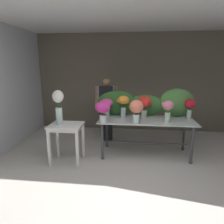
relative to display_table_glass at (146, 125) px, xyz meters
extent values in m
plane|color=beige|center=(-0.25, 0.02, -0.66)|extent=(7.79, 7.79, 0.00)
cube|color=#706656|center=(-0.25, 1.79, 0.71)|extent=(5.70, 0.12, 2.74)
cube|color=silver|center=(-3.10, 0.02, 0.71)|extent=(0.12, 3.66, 2.74)
cube|color=silver|center=(-0.25, 0.02, 2.14)|extent=(5.82, 3.66, 0.12)
cube|color=silver|center=(0.00, 0.00, 0.11)|extent=(1.92, 0.83, 0.02)
cylinder|color=#4C4C51|center=(-0.86, -0.32, -0.28)|extent=(0.05, 0.05, 0.76)
sphere|color=#4C4C51|center=(-0.86, -0.32, -0.63)|extent=(0.07, 0.07, 0.07)
cylinder|color=#4C4C51|center=(0.86, -0.32, -0.28)|extent=(0.05, 0.05, 0.76)
sphere|color=#4C4C51|center=(0.86, -0.32, -0.63)|extent=(0.07, 0.07, 0.07)
cylinder|color=#4C4C51|center=(-0.86, 0.32, -0.28)|extent=(0.05, 0.05, 0.76)
sphere|color=#4C4C51|center=(-0.86, 0.32, -0.63)|extent=(0.07, 0.07, 0.07)
cylinder|color=#4C4C51|center=(0.86, 0.32, -0.28)|extent=(0.05, 0.05, 0.76)
sphere|color=#4C4C51|center=(0.86, 0.32, -0.63)|extent=(0.07, 0.07, 0.07)
cylinder|color=#4C4C51|center=(0.00, 0.00, -0.39)|extent=(1.72, 0.03, 0.03)
cube|color=white|center=(-1.52, -0.50, 0.09)|extent=(0.61, 0.51, 0.03)
cube|color=white|center=(-1.52, -0.50, 0.05)|extent=(0.55, 0.45, 0.06)
cube|color=white|center=(-1.79, -0.72, -0.29)|extent=(0.05, 0.05, 0.74)
cube|color=white|center=(-1.26, -0.72, -0.29)|extent=(0.05, 0.05, 0.74)
cube|color=white|center=(-1.79, -0.28, -0.29)|extent=(0.05, 0.05, 0.74)
cube|color=white|center=(-1.26, -0.28, -0.29)|extent=(0.05, 0.05, 0.74)
cylinder|color=#232328|center=(-1.00, 0.74, -0.27)|extent=(0.12, 0.12, 0.79)
cylinder|color=#232328|center=(-0.83, 0.74, -0.27)|extent=(0.12, 0.12, 0.79)
cube|color=#999EA8|center=(-0.92, 0.74, 0.42)|extent=(0.39, 0.22, 0.58)
cube|color=black|center=(-0.92, 0.63, 0.38)|extent=(0.33, 0.02, 0.70)
cylinder|color=#936B4C|center=(-1.16, 0.74, 0.43)|extent=(0.09, 0.09, 0.55)
cylinder|color=#936B4C|center=(-0.68, 0.74, 0.43)|extent=(0.09, 0.09, 0.55)
sphere|color=#936B4C|center=(-0.92, 0.74, 0.80)|extent=(0.20, 0.20, 0.20)
ellipsoid|color=brown|center=(-0.92, 0.76, 0.86)|extent=(0.15, 0.15, 0.09)
ellipsoid|color=#2D6028|center=(-0.63, 0.30, 0.39)|extent=(0.86, 0.21, 0.54)
ellipsoid|color=#387033|center=(0.00, 0.30, 0.35)|extent=(0.75, 0.22, 0.46)
ellipsoid|color=#477F3D|center=(0.65, 0.30, 0.42)|extent=(0.73, 0.29, 0.60)
cylinder|color=silver|center=(-0.21, -0.31, 0.21)|extent=(0.12, 0.12, 0.17)
cylinder|color=#9EBCB2|center=(-0.21, -0.31, 0.16)|extent=(0.11, 0.11, 0.07)
cylinder|color=#2D6028|center=(-0.19, -0.32, 0.25)|extent=(0.01, 0.01, 0.24)
cylinder|color=#2D6028|center=(-0.22, -0.30, 0.25)|extent=(0.01, 0.01, 0.24)
cylinder|color=#2D6028|center=(-0.22, -0.33, 0.25)|extent=(0.01, 0.01, 0.24)
ellipsoid|color=#EF7A60|center=(-0.21, -0.31, 0.45)|extent=(0.27, 0.27, 0.25)
sphere|color=#EF7A60|center=(-0.30, -0.32, 0.44)|extent=(0.08, 0.08, 0.08)
sphere|color=#EF7A60|center=(-0.13, -0.29, 0.45)|extent=(0.08, 0.08, 0.08)
cylinder|color=silver|center=(-0.04, 0.12, 0.20)|extent=(0.13, 0.13, 0.16)
cylinder|color=#9EBCB2|center=(-0.04, 0.12, 0.16)|extent=(0.12, 0.12, 0.07)
cylinder|color=#28562D|center=(-0.02, 0.12, 0.26)|extent=(0.01, 0.01, 0.26)
cylinder|color=#28562D|center=(-0.05, 0.14, 0.26)|extent=(0.01, 0.01, 0.26)
cylinder|color=#28562D|center=(-0.07, 0.13, 0.26)|extent=(0.01, 0.01, 0.26)
cylinder|color=#28562D|center=(-0.04, 0.09, 0.26)|extent=(0.01, 0.01, 0.26)
ellipsoid|color=red|center=(-0.04, 0.12, 0.46)|extent=(0.28, 0.28, 0.25)
sphere|color=red|center=(-0.13, 0.12, 0.47)|extent=(0.08, 0.08, 0.08)
sphere|color=red|center=(0.08, 0.13, 0.43)|extent=(0.08, 0.08, 0.08)
ellipsoid|color=#387033|center=(-0.05, 0.09, 0.31)|extent=(0.10, 0.09, 0.03)
cylinder|color=silver|center=(0.39, -0.17, 0.22)|extent=(0.11, 0.11, 0.19)
cylinder|color=#9EBCB2|center=(0.39, -0.17, 0.16)|extent=(0.10, 0.10, 0.08)
cylinder|color=#477F3D|center=(0.42, -0.17, 0.27)|extent=(0.01, 0.01, 0.27)
cylinder|color=#477F3D|center=(0.39, -0.16, 0.27)|extent=(0.01, 0.01, 0.27)
cylinder|color=#477F3D|center=(0.37, -0.17, 0.27)|extent=(0.01, 0.01, 0.27)
cylinder|color=#477F3D|center=(0.40, -0.20, 0.27)|extent=(0.01, 0.01, 0.27)
ellipsoid|color=pink|center=(0.39, -0.17, 0.46)|extent=(0.20, 0.20, 0.18)
sphere|color=pink|center=(0.31, -0.17, 0.47)|extent=(0.09, 0.09, 0.09)
sphere|color=pink|center=(0.45, -0.20, 0.48)|extent=(0.08, 0.08, 0.08)
cylinder|color=silver|center=(-0.47, 0.08, 0.23)|extent=(0.11, 0.11, 0.22)
cylinder|color=#9EBCB2|center=(-0.47, 0.08, 0.17)|extent=(0.10, 0.10, 0.09)
cylinder|color=#28562D|center=(-0.46, 0.09, 0.29)|extent=(0.01, 0.01, 0.32)
cylinder|color=#28562D|center=(-0.47, 0.11, 0.29)|extent=(0.01, 0.01, 0.32)
cylinder|color=#28562D|center=(-0.50, 0.09, 0.29)|extent=(0.01, 0.01, 0.32)
cylinder|color=#28562D|center=(-0.47, 0.06, 0.29)|extent=(0.01, 0.01, 0.32)
ellipsoid|color=orange|center=(-0.47, 0.08, 0.50)|extent=(0.24, 0.24, 0.17)
sphere|color=orange|center=(-0.57, 0.06, 0.49)|extent=(0.08, 0.08, 0.08)
sphere|color=orange|center=(-0.40, 0.07, 0.47)|extent=(0.08, 0.08, 0.08)
cylinder|color=silver|center=(-0.84, -0.32, 0.19)|extent=(0.14, 0.14, 0.14)
cylinder|color=#9EBCB2|center=(-0.84, -0.32, 0.15)|extent=(0.13, 0.13, 0.06)
cylinder|color=#2D6028|center=(-0.82, -0.32, 0.24)|extent=(0.01, 0.01, 0.22)
cylinder|color=#2D6028|center=(-0.85, -0.28, 0.24)|extent=(0.01, 0.01, 0.22)
cylinder|color=#2D6028|center=(-0.87, -0.32, 0.24)|extent=(0.01, 0.01, 0.22)
cylinder|color=#2D6028|center=(-0.85, -0.34, 0.24)|extent=(0.01, 0.01, 0.22)
ellipsoid|color=#D1338E|center=(-0.84, -0.32, 0.42)|extent=(0.29, 0.29, 0.22)
sphere|color=#D1338E|center=(-0.96, -0.33, 0.45)|extent=(0.08, 0.08, 0.08)
sphere|color=#D1338E|center=(-0.75, -0.32, 0.40)|extent=(0.11, 0.11, 0.11)
cylinder|color=silver|center=(-0.84, 0.13, 0.21)|extent=(0.12, 0.12, 0.18)
cylinder|color=#9EBCB2|center=(-0.84, 0.13, 0.16)|extent=(0.11, 0.11, 0.07)
cylinder|color=#387033|center=(-0.80, 0.14, 0.25)|extent=(0.01, 0.01, 0.23)
cylinder|color=#387033|center=(-0.83, 0.15, 0.25)|extent=(0.01, 0.01, 0.23)
cylinder|color=#387033|center=(-0.85, 0.13, 0.25)|extent=(0.01, 0.01, 0.23)
cylinder|color=#387033|center=(-0.84, 0.11, 0.25)|extent=(0.01, 0.01, 0.23)
ellipsoid|color=#E54C9E|center=(-0.84, 0.13, 0.42)|extent=(0.27, 0.27, 0.18)
sphere|color=#E54C9E|center=(-0.94, 0.13, 0.42)|extent=(0.09, 0.09, 0.09)
sphere|color=#E54C9E|center=(-0.75, 0.16, 0.40)|extent=(0.07, 0.07, 0.07)
cylinder|color=silver|center=(0.88, 0.13, 0.22)|extent=(0.10, 0.10, 0.19)
cylinder|color=#9EBCB2|center=(0.88, 0.13, 0.16)|extent=(0.09, 0.09, 0.08)
cylinder|color=#2D6028|center=(0.90, 0.12, 0.26)|extent=(0.01, 0.01, 0.25)
cylinder|color=#2D6028|center=(0.87, 0.14, 0.26)|extent=(0.01, 0.01, 0.25)
cylinder|color=#2D6028|center=(0.87, 0.10, 0.26)|extent=(0.01, 0.01, 0.25)
ellipsoid|color=red|center=(0.88, 0.13, 0.44)|extent=(0.22, 0.22, 0.19)
sphere|color=red|center=(0.82, 0.14, 0.43)|extent=(0.08, 0.08, 0.08)
sphere|color=red|center=(0.95, 0.13, 0.41)|extent=(0.06, 0.06, 0.06)
ellipsoid|color=#477F3D|center=(0.85, 0.15, 0.33)|extent=(0.10, 0.09, 0.03)
cylinder|color=silver|center=(-1.65, -0.50, 0.27)|extent=(0.12, 0.12, 0.32)
cylinder|color=#9EBCB2|center=(-1.65, -0.50, 0.18)|extent=(0.11, 0.11, 0.14)
cylinder|color=#28562D|center=(-1.62, -0.50, 0.35)|extent=(0.01, 0.01, 0.45)
cylinder|color=#28562D|center=(-1.66, -0.48, 0.35)|extent=(0.01, 0.01, 0.45)
cylinder|color=#28562D|center=(-1.65, -0.51, 0.35)|extent=(0.01, 0.01, 0.45)
ellipsoid|color=white|center=(-1.65, -0.50, 0.64)|extent=(0.20, 0.20, 0.23)
sphere|color=white|center=(-1.71, -0.49, 0.65)|extent=(0.09, 0.09, 0.09)
sphere|color=white|center=(-1.58, -0.49, 0.63)|extent=(0.06, 0.06, 0.06)
ellipsoid|color=#2D6028|center=(-1.65, -0.48, 0.45)|extent=(0.04, 0.10, 0.03)
camera|label=1|loc=(-0.27, -3.93, 1.18)|focal=31.45mm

